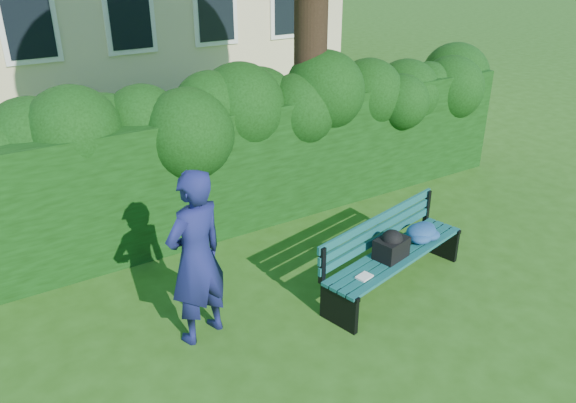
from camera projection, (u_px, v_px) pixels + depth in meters
ground at (314, 289)px, 6.88m from camera, size 80.00×80.00×0.00m
hedge at (229, 165)px, 8.18m from camera, size 10.00×1.00×1.80m
park_bench at (398, 246)px, 6.82m from camera, size 2.29×1.04×0.89m
man_reading at (196, 258)px, 5.69m from camera, size 0.81×0.65×1.92m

